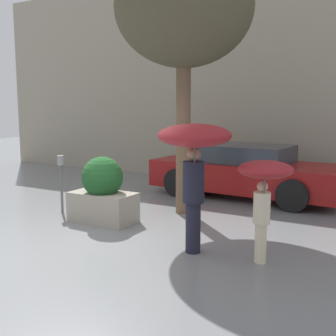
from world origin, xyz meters
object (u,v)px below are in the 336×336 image
object	(u,v)px
planter_box	(103,192)
parked_car_near	(246,172)
parking_meter	(61,171)
street_tree	(184,9)
person_child	(264,182)
person_adult	(194,150)

from	to	relation	value
planter_box	parked_car_near	bearing A→B (deg)	66.17
parked_car_near	parking_meter	world-z (taller)	parked_car_near
parking_meter	street_tree	bearing A→B (deg)	29.18
street_tree	person_child	bearing A→B (deg)	-40.95
person_child	street_tree	world-z (taller)	street_tree
person_adult	person_child	distance (m)	1.08
person_adult	street_tree	world-z (taller)	street_tree
parked_car_near	parking_meter	size ratio (longest dim) A/B	3.88
planter_box	person_child	bearing A→B (deg)	-10.74
person_adult	person_child	size ratio (longest dim) A/B	1.33
person_child	street_tree	size ratio (longest dim) A/B	0.28
street_tree	parked_car_near	bearing A→B (deg)	74.95
street_tree	person_adult	bearing A→B (deg)	-58.40
parking_meter	planter_box	bearing A→B (deg)	-7.42
person_adult	parked_car_near	bearing A→B (deg)	158.55
person_child	parked_car_near	size ratio (longest dim) A/B	0.32
person_adult	parking_meter	size ratio (longest dim) A/B	1.63
planter_box	person_child	size ratio (longest dim) A/B	0.86
person_adult	person_child	xyz separation A→B (m)	(1.00, 0.12, -0.39)
planter_box	person_child	distance (m)	3.39
planter_box	person_adult	bearing A→B (deg)	-18.11
person_child	street_tree	distance (m)	4.18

